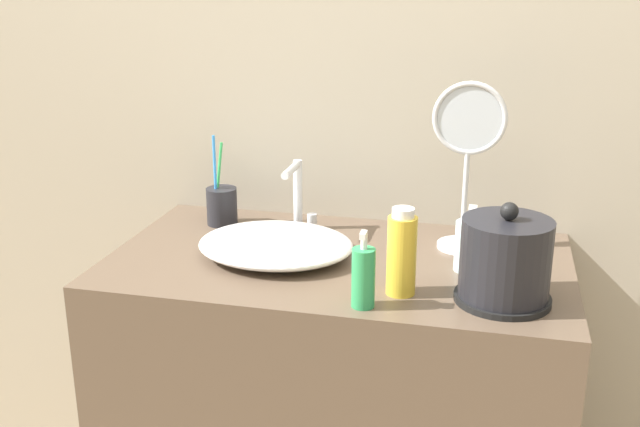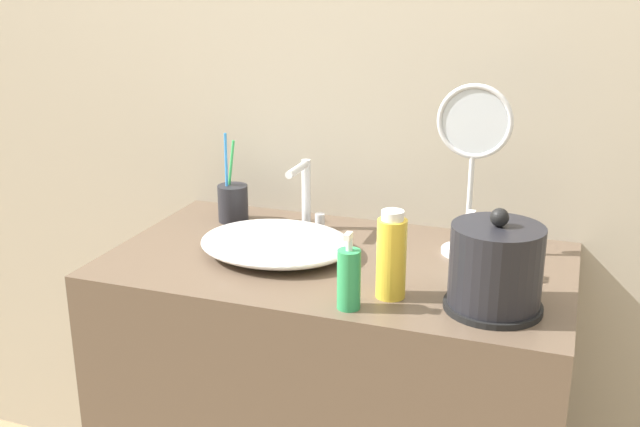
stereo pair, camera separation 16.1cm
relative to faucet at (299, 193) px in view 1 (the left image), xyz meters
The scene contains 9 objects.
wall_back 0.38m from the faucet, 47.90° to the left, with size 6.00×0.04×2.60m.
sink_basin 0.19m from the faucet, 91.86° to the right, with size 0.34×0.29×0.05m.
faucet is the anchor object (origin of this frame).
electric_kettle 0.57m from the faucet, 31.85° to the right, with size 0.18×0.18×0.20m.
toothbrush_cup 0.20m from the faucet, behind, with size 0.08×0.08×0.22m.
lotion_bottle 0.44m from the faucet, 20.88° to the right, with size 0.07×0.07×0.14m.
shampoo_bottle 0.45m from the faucet, 59.42° to the right, with size 0.04×0.04×0.15m.
mouthwash_bottle 0.42m from the faucet, 46.98° to the right, with size 0.06×0.06×0.17m.
vanity_mirror 0.41m from the faucet, ahead, with size 0.16×0.11×0.38m.
Camera 1 is at (0.32, -1.21, 1.48)m, focal length 42.00 mm.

